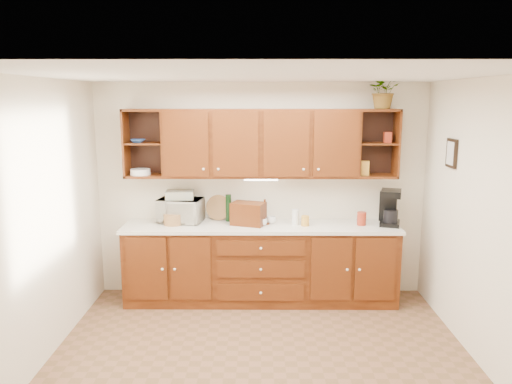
{
  "coord_description": "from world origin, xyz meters",
  "views": [
    {
      "loc": [
        -0.02,
        -4.27,
        2.41
      ],
      "look_at": [
        -0.05,
        1.15,
        1.39
      ],
      "focal_mm": 35.0,
      "sensor_mm": 36.0,
      "label": 1
    }
  ],
  "objects_px": {
    "bread_box": "(248,214)",
    "potted_plant": "(384,90)",
    "microwave": "(180,210)",
    "coffee_maker": "(390,208)"
  },
  "relations": [
    {
      "from": "microwave",
      "to": "bread_box",
      "type": "distance_m",
      "value": 0.83
    },
    {
      "from": "bread_box",
      "to": "microwave",
      "type": "bearing_deg",
      "value": -169.39
    },
    {
      "from": "bread_box",
      "to": "potted_plant",
      "type": "distance_m",
      "value": 2.11
    },
    {
      "from": "coffee_maker",
      "to": "potted_plant",
      "type": "distance_m",
      "value": 1.37
    },
    {
      "from": "bread_box",
      "to": "potted_plant",
      "type": "bearing_deg",
      "value": 22.52
    },
    {
      "from": "bread_box",
      "to": "potted_plant",
      "type": "relative_size",
      "value": 0.91
    },
    {
      "from": "microwave",
      "to": "potted_plant",
      "type": "xyz_separation_m",
      "value": [
        2.37,
        -0.05,
        1.42
      ]
    },
    {
      "from": "microwave",
      "to": "bread_box",
      "type": "bearing_deg",
      "value": -0.05
    },
    {
      "from": "bread_box",
      "to": "coffee_maker",
      "type": "distance_m",
      "value": 1.67
    },
    {
      "from": "coffee_maker",
      "to": "potted_plant",
      "type": "relative_size",
      "value": 1.0
    }
  ]
}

